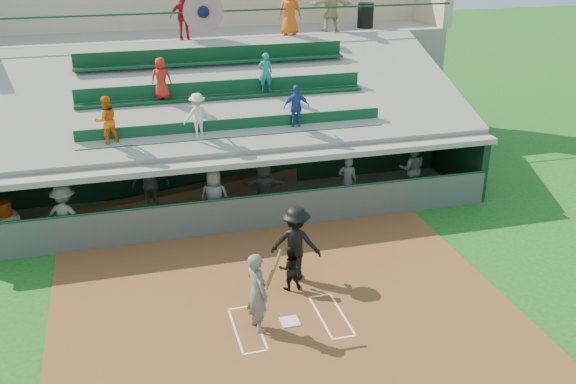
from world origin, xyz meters
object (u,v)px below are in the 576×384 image
object	(u,v)px
home_plate	(290,321)
trash_bin	(365,15)
catcher	(290,268)
water_cooler	(4,209)
batter_at_plate	(257,292)
white_table	(5,227)

from	to	relation	value
home_plate	trash_bin	bearing A→B (deg)	62.45
home_plate	catcher	world-z (taller)	catcher
catcher	water_cooler	xyz separation A→B (m)	(-7.29, 4.94, 0.33)
home_plate	batter_at_plate	distance (m)	1.23
home_plate	batter_at_plate	size ratio (longest dim) A/B	0.22
catcher	trash_bin	xyz separation A→B (m)	(6.42, 11.62, 4.47)
batter_at_plate	catcher	distance (m)	1.91
home_plate	white_table	distance (m)	9.45
batter_at_plate	white_table	world-z (taller)	batter_at_plate
home_plate	water_cooler	distance (m)	9.44
white_table	trash_bin	distance (m)	16.01
white_table	water_cooler	distance (m)	0.56
catcher	home_plate	bearing A→B (deg)	76.29
water_cooler	trash_bin	xyz separation A→B (m)	(13.71, 6.68, 4.14)
water_cooler	trash_bin	distance (m)	15.81
batter_at_plate	catcher	xyz separation A→B (m)	(1.16, 1.47, -0.37)
batter_at_plate	water_cooler	size ratio (longest dim) A/B	4.57
home_plate	catcher	xyz separation A→B (m)	(0.39, 1.44, 0.59)
catcher	water_cooler	world-z (taller)	catcher
catcher	water_cooler	size ratio (longest dim) A/B	2.82
catcher	white_table	bearing A→B (deg)	-32.51
home_plate	water_cooler	bearing A→B (deg)	137.24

